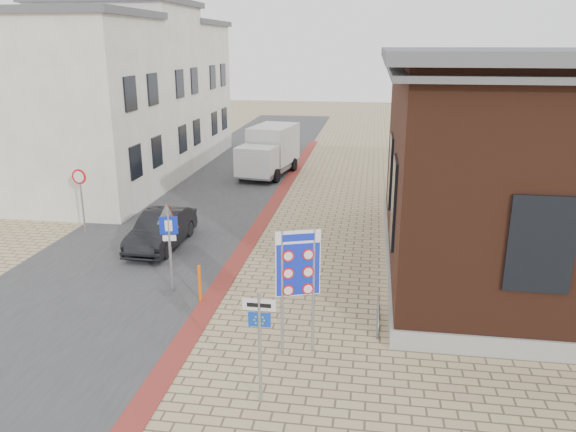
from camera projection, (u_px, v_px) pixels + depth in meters
The scene contains 15 objects.
ground at pixel (261, 360), 12.84m from camera, with size 120.00×120.00×0.00m, color tan.
road_strip at pixel (211, 190), 27.80m from camera, with size 7.00×60.00×0.02m, color #38383A.
curb_strip at pixel (261, 223), 22.58m from camera, with size 0.60×40.00×0.02m, color maroon.
townhouse_near at pixel (67, 110), 24.54m from camera, with size 7.40×6.40×8.30m.
townhouse_mid at pixel (125, 90), 30.09m from camera, with size 7.40×6.40×9.10m.
townhouse_far at pixel (165, 89), 35.87m from camera, with size 7.40×6.40×8.30m.
bike_rack at pixel (378, 314), 14.46m from camera, with size 0.08×1.80×0.60m.
sedan at pixel (161, 229), 19.87m from camera, with size 1.35×3.88×1.28m, color black.
box_truck at pixel (269, 151), 30.58m from camera, with size 2.79×5.28×2.63m.
border_sign at pixel (298, 266), 12.56m from camera, with size 0.99×0.39×3.02m.
essen_sign at pixel (260, 331), 10.91m from camera, with size 0.65×0.07×2.42m.
parking_sign at pixel (170, 240), 15.99m from camera, with size 0.51×0.15×2.35m.
yield_sign at pixel (168, 225), 16.06m from camera, with size 0.89×0.33×2.58m.
speed_sign at pixel (81, 190), 21.14m from camera, with size 0.58×0.08×2.47m.
bollard at pixel (200, 283), 15.66m from camera, with size 0.10×0.10×1.07m, color #F15F0C.
Camera 1 is at (2.32, -11.08, 6.95)m, focal length 35.00 mm.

